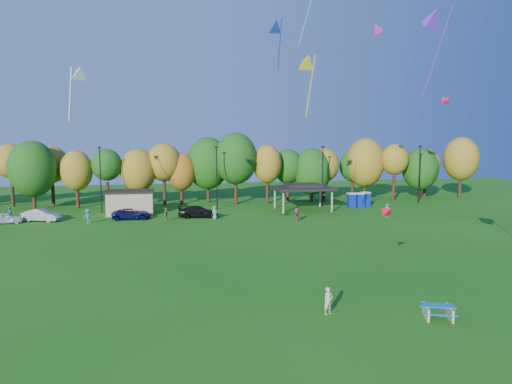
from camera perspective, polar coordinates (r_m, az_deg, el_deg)
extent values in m
plane|color=#19600F|center=(27.73, 0.31, -14.81)|extent=(160.00, 160.00, 0.00)
cylinder|color=black|center=(78.08, -28.16, -0.09)|extent=(0.50, 0.50, 4.12)
ellipsoid|color=olive|center=(77.73, -28.35, 3.43)|extent=(4.78, 4.78, 5.18)
cylinder|color=black|center=(72.42, -25.99, -0.66)|extent=(0.50, 0.50, 3.56)
ellipsoid|color=#144C0F|center=(72.06, -26.16, 2.62)|extent=(6.62, 6.62, 8.00)
cylinder|color=black|center=(75.92, -24.03, -0.17)|extent=(0.50, 0.50, 3.79)
ellipsoid|color=olive|center=(75.57, -24.19, 3.16)|extent=(4.94, 4.94, 5.58)
cylinder|color=black|center=(71.97, -21.40, -0.58)|extent=(0.50, 0.50, 3.34)
ellipsoid|color=olive|center=(71.62, -21.53, 2.51)|extent=(4.61, 4.61, 5.88)
cylinder|color=black|center=(71.14, -18.03, -0.33)|extent=(0.50, 0.50, 3.82)
ellipsoid|color=#144C0F|center=(70.76, -18.16, 3.25)|extent=(4.43, 4.43, 4.73)
cylinder|color=black|center=(71.42, -14.44, -0.41)|extent=(0.50, 0.50, 3.25)
ellipsoid|color=olive|center=(71.07, -14.53, 2.62)|extent=(5.33, 5.33, 6.53)
cylinder|color=black|center=(71.83, -11.35, -0.01)|extent=(0.50, 0.50, 3.96)
ellipsoid|color=olive|center=(71.45, -11.44, 3.67)|extent=(5.31, 5.31, 5.82)
cylinder|color=black|center=(72.18, -9.28, -0.30)|extent=(0.50, 0.50, 3.05)
ellipsoid|color=#995914|center=(71.85, -9.33, 2.51)|extent=(4.54, 4.54, 5.87)
cylinder|color=black|center=(73.58, -5.99, 0.16)|extent=(0.50, 0.50, 3.77)
ellipsoid|color=#144C0F|center=(73.22, -6.04, 3.59)|extent=(6.69, 6.69, 8.35)
cylinder|color=black|center=(71.08, -2.53, 0.17)|extent=(0.50, 0.50, 4.28)
ellipsoid|color=#144C0F|center=(70.69, -2.55, 4.20)|extent=(6.64, 6.64, 8.01)
cylinder|color=black|center=(71.70, 1.43, 0.03)|extent=(0.50, 0.50, 3.76)
ellipsoid|color=olive|center=(71.33, 1.44, 3.53)|extent=(4.49, 4.49, 6.02)
cylinder|color=black|center=(74.61, 3.99, 0.14)|extent=(0.50, 0.50, 3.43)
ellipsoid|color=#144C0F|center=(74.27, 4.01, 3.21)|extent=(4.77, 4.77, 5.63)
cylinder|color=black|center=(74.92, 6.98, -0.05)|extent=(0.50, 0.50, 2.95)
ellipsoid|color=#144C0F|center=(74.60, 7.02, 2.58)|extent=(6.14, 6.14, 7.54)
cylinder|color=black|center=(76.06, 8.50, 0.24)|extent=(0.50, 0.50, 3.52)
ellipsoid|color=olive|center=(75.71, 8.56, 3.33)|extent=(4.78, 4.78, 5.53)
cylinder|color=black|center=(79.66, 11.95, 0.41)|extent=(0.50, 0.50, 3.39)
ellipsoid|color=#144C0F|center=(79.34, 12.02, 3.25)|extent=(4.54, 4.54, 5.46)
cylinder|color=black|center=(79.14, 13.41, 0.45)|extent=(0.50, 0.50, 3.72)
ellipsoid|color=olive|center=(78.81, 13.49, 3.59)|extent=(6.32, 6.32, 8.24)
cylinder|color=black|center=(79.27, 16.82, 0.48)|extent=(0.50, 0.50, 4.06)
ellipsoid|color=olive|center=(78.93, 16.93, 3.91)|extent=(4.50, 4.50, 5.13)
cylinder|color=black|center=(82.28, 19.76, 0.24)|extent=(0.50, 0.50, 3.05)
ellipsoid|color=#144C0F|center=(81.98, 19.86, 2.72)|extent=(5.97, 5.97, 7.05)
cylinder|color=black|center=(84.56, 20.34, 0.55)|extent=(0.50, 0.50, 3.55)
ellipsoid|color=olive|center=(84.25, 20.46, 3.36)|extent=(4.60, 4.60, 4.99)
cylinder|color=black|center=(86.05, 24.13, 0.65)|extent=(0.50, 0.50, 4.07)
ellipsoid|color=olive|center=(85.73, 24.28, 3.81)|extent=(5.83, 5.83, 7.42)
cylinder|color=black|center=(66.13, -18.84, 1.39)|extent=(0.16, 0.16, 9.00)
cube|color=black|center=(65.90, -18.99, 5.29)|extent=(0.50, 0.25, 0.18)
cylinder|color=black|center=(65.92, -4.92, 1.71)|extent=(0.16, 0.16, 9.00)
cube|color=black|center=(65.69, -4.96, 5.62)|extent=(0.50, 0.25, 0.18)
cylinder|color=black|center=(69.50, 8.31, 1.92)|extent=(0.16, 0.16, 9.00)
cube|color=black|center=(69.28, 8.38, 5.63)|extent=(0.50, 0.25, 0.18)
cylinder|color=black|center=(76.34, 19.72, 2.02)|extent=(0.16, 0.16, 9.00)
cube|color=black|center=(76.14, 19.85, 5.39)|extent=(0.50, 0.25, 0.18)
cube|color=tan|center=(64.06, -15.43, -1.35)|extent=(6.00, 4.00, 3.00)
cube|color=black|center=(63.86, -15.47, 0.09)|extent=(6.30, 4.30, 0.25)
cylinder|color=tan|center=(62.41, 3.45, -1.33)|extent=(0.24, 0.24, 3.00)
cylinder|color=tan|center=(64.52, 9.48, -1.15)|extent=(0.24, 0.24, 3.00)
cylinder|color=tan|center=(67.21, 2.37, -0.75)|extent=(0.24, 0.24, 3.00)
cylinder|color=tan|center=(69.18, 8.02, -0.60)|extent=(0.24, 0.24, 3.00)
cube|color=black|center=(65.54, 5.87, 0.48)|extent=(8.20, 6.20, 0.35)
cube|color=black|center=(65.50, 5.87, 0.83)|extent=(5.00, 3.50, 0.45)
cube|color=#0B2593|center=(69.29, 11.83, -1.08)|extent=(1.10, 1.10, 2.00)
cube|color=silver|center=(69.16, 11.85, -0.18)|extent=(1.15, 1.15, 0.18)
cube|color=#0B2593|center=(69.68, 12.86, -1.06)|extent=(1.10, 1.10, 2.00)
cube|color=silver|center=(69.55, 12.88, -0.17)|extent=(1.15, 1.15, 0.18)
cube|color=#0B2593|center=(70.95, 13.55, -0.95)|extent=(1.10, 1.10, 2.00)
cube|color=silver|center=(70.82, 13.57, -0.07)|extent=(1.15, 1.15, 0.18)
cube|color=tan|center=(28.56, 20.48, -13.82)|extent=(0.59, 1.40, 0.71)
cube|color=tan|center=(28.86, 23.06, -13.72)|extent=(0.59, 1.40, 0.71)
cube|color=#1375AC|center=(28.58, 21.81, -13.04)|extent=(1.93, 1.30, 0.06)
cube|color=#1375AC|center=(28.12, 22.08, -14.05)|extent=(1.77, 0.83, 0.05)
cube|color=#1375AC|center=(29.24, 21.50, -13.22)|extent=(1.77, 0.83, 0.05)
imported|color=beige|center=(27.52, 9.03, -13.27)|extent=(0.68, 0.55, 1.62)
imported|color=silver|center=(62.77, -28.81, -2.87)|extent=(4.03, 2.01, 1.32)
imported|color=#A6A5AB|center=(62.39, -25.23, -2.64)|extent=(4.94, 3.00, 1.54)
imported|color=#0C104C|center=(60.10, -15.29, -2.65)|extent=(4.93, 2.36, 1.36)
imported|color=black|center=(59.77, -7.25, -2.45)|extent=(5.35, 2.65, 1.49)
imported|color=#71814F|center=(57.42, -11.19, -2.79)|extent=(0.70, 1.08, 1.71)
imported|color=#688E61|center=(58.14, -5.20, -2.57)|extent=(0.94, 1.00, 1.72)
imported|color=teal|center=(58.64, -20.27, -2.87)|extent=(1.30, 1.15, 1.74)
imported|color=#B557B9|center=(62.14, 16.04, -2.21)|extent=(0.64, 0.74, 1.71)
imported|color=#A8465A|center=(56.52, 5.11, -2.85)|extent=(0.76, 1.62, 1.68)
imported|color=teal|center=(65.12, -28.48, -2.39)|extent=(0.75, 0.89, 1.65)
cone|color=white|center=(28.05, -21.20, 13.84)|extent=(1.38, 1.52, 1.27)
cylinder|color=white|center=(27.17, -22.19, 11.18)|extent=(0.56, 1.06, 2.85)
cone|color=red|center=(31.97, 16.17, -2.28)|extent=(1.12, 1.24, 1.03)
cone|color=#E01A41|center=(59.75, 22.49, 10.65)|extent=(1.36, 1.66, 1.49)
cone|color=navy|center=(42.14, 2.48, 20.10)|extent=(1.45, 1.83, 1.80)
cylinder|color=navy|center=(40.63, 2.98, 18.01)|extent=(0.18, 1.47, 3.79)
cone|color=#F829C1|center=(47.88, 14.90, 19.20)|extent=(1.69, 1.43, 1.44)
cone|color=#6B25C9|center=(47.75, 21.24, 19.71)|extent=(2.81, 3.21, 2.65)
cylinder|color=#6B25C9|center=(44.72, 21.73, 15.90)|extent=(1.05, 2.70, 7.55)
cone|color=yellow|center=(39.57, 6.38, 15.98)|extent=(1.65, 2.08, 1.98)
cylinder|color=yellow|center=(37.81, 6.83, 12.97)|extent=(0.27, 1.81, 4.73)
cylinder|color=#28A4FF|center=(53.34, 6.26, 20.64)|extent=(1.95, 1.08, 5.67)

